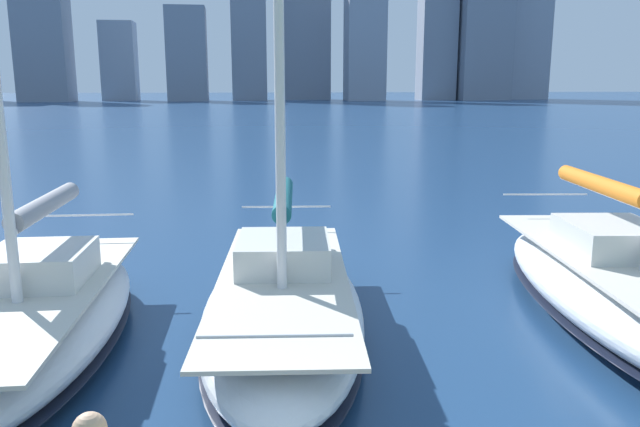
% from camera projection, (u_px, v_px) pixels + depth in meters
% --- Properties ---
extents(city_skyline, '(163.65, 19.65, 54.89)m').
position_uv_depth(city_skyline, '(290.00, 21.00, 155.77)').
color(city_skyline, '#8D97A7').
rests_on(city_skyline, ground).
extents(sailboat_orange, '(3.71, 9.04, 11.79)m').
position_uv_depth(sailboat_orange, '(621.00, 287.00, 11.25)').
color(sailboat_orange, silver).
rests_on(sailboat_orange, ground).
extents(sailboat_teal, '(3.50, 8.44, 10.14)m').
position_uv_depth(sailboat_teal, '(283.00, 299.00, 10.84)').
color(sailboat_teal, silver).
rests_on(sailboat_teal, ground).
extents(sailboat_grey, '(2.88, 7.67, 10.92)m').
position_uv_depth(sailboat_grey, '(34.00, 315.00, 9.99)').
color(sailboat_grey, white).
rests_on(sailboat_grey, ground).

